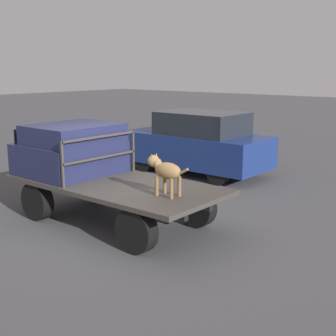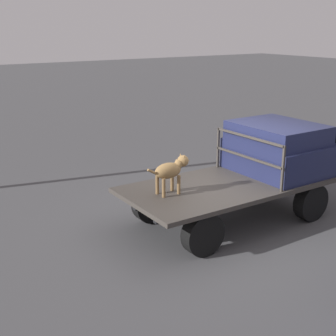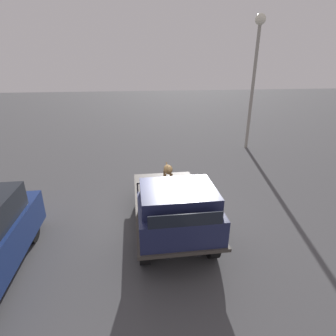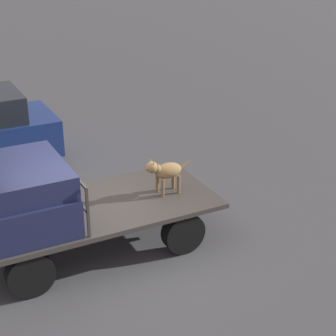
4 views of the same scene
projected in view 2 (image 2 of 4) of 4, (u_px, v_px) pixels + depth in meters
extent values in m
plane|color=#474749|center=(231.00, 220.00, 8.97)|extent=(80.00, 80.00, 0.00)
cylinder|color=black|center=(252.00, 180.00, 10.19)|extent=(0.73, 0.24, 0.73)
cylinder|color=black|center=(311.00, 202.00, 8.91)|extent=(0.73, 0.24, 0.73)
cylinder|color=black|center=(151.00, 204.00, 8.82)|extent=(0.73, 0.24, 0.73)
cylinder|color=black|center=(203.00, 234.00, 7.54)|extent=(0.73, 0.24, 0.73)
cube|color=black|center=(220.00, 185.00, 9.06)|extent=(3.84, 0.10, 0.18)
cube|color=black|center=(244.00, 195.00, 8.52)|extent=(3.84, 0.10, 0.18)
cube|color=#3D3833|center=(232.00, 184.00, 8.75)|extent=(4.18, 1.93, 0.08)
cube|color=#1E2347|center=(280.00, 156.00, 9.31)|extent=(1.60, 1.81, 0.61)
cube|color=#1E2347|center=(278.00, 133.00, 9.10)|extent=(1.36, 1.66, 0.37)
cube|color=black|center=(309.00, 130.00, 9.60)|extent=(0.02, 1.48, 0.28)
cube|color=#3D3833|center=(218.00, 148.00, 9.52)|extent=(0.04, 0.04, 0.83)
cube|color=#3D3833|center=(283.00, 169.00, 8.11)|extent=(0.04, 0.04, 0.83)
cube|color=#3D3833|center=(249.00, 137.00, 8.70)|extent=(0.04, 1.77, 0.04)
cube|color=#3D3833|center=(248.00, 157.00, 8.82)|extent=(0.04, 1.77, 0.04)
cylinder|color=brown|center=(172.00, 182.00, 8.22)|extent=(0.06, 0.06, 0.33)
cylinder|color=brown|center=(179.00, 185.00, 8.06)|extent=(0.06, 0.06, 0.33)
cylinder|color=brown|center=(157.00, 185.00, 8.06)|extent=(0.06, 0.06, 0.33)
cylinder|color=brown|center=(164.00, 188.00, 7.90)|extent=(0.06, 0.06, 0.33)
ellipsoid|color=olive|center=(168.00, 171.00, 7.99)|extent=(0.50, 0.27, 0.27)
sphere|color=brown|center=(175.00, 172.00, 8.07)|extent=(0.12, 0.12, 0.12)
cylinder|color=olive|center=(178.00, 165.00, 8.08)|extent=(0.19, 0.15, 0.19)
sphere|color=olive|center=(183.00, 161.00, 8.11)|extent=(0.20, 0.20, 0.20)
cone|color=brown|center=(187.00, 161.00, 8.16)|extent=(0.11, 0.11, 0.11)
cone|color=olive|center=(181.00, 156.00, 8.13)|extent=(0.06, 0.08, 0.10)
cone|color=olive|center=(184.00, 157.00, 8.04)|extent=(0.06, 0.08, 0.10)
cylinder|color=olive|center=(153.00, 172.00, 7.82)|extent=(0.22, 0.04, 0.15)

